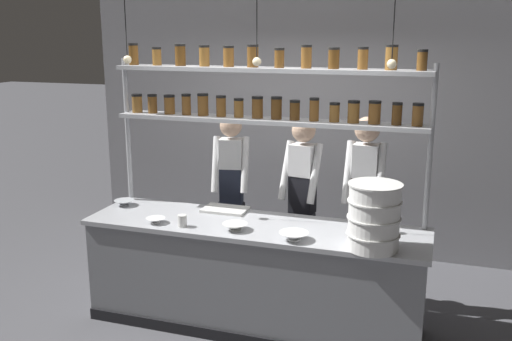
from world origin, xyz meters
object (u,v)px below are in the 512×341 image
cutting_board (225,209)px  prep_bowl_center_back (235,227)px  chef_center (302,195)px  prep_bowl_center_front (156,220)px  spice_shelf_unit (266,100)px  chef_left (231,186)px  prep_bowl_near_right (124,203)px  chef_right (364,197)px  prep_bowl_near_left (294,236)px  serving_cup_front (182,221)px  container_stack (374,217)px

cutting_board → prep_bowl_center_back: size_ratio=1.91×
chef_center → prep_bowl_center_front: 1.40m
spice_shelf_unit → prep_bowl_center_front: spice_shelf_unit is taller
chef_left → prep_bowl_near_right: bearing=-151.5°
chef_right → prep_bowl_near_left: (-0.40, -0.97, -0.08)m
prep_bowl_center_front → prep_bowl_near_right: 0.63m
prep_bowl_near_right → spice_shelf_unit: bearing=8.8°
chef_center → serving_cup_front: chef_center is taller
container_stack → prep_bowl_center_back: 1.14m
chef_left → prep_bowl_center_back: size_ratio=8.16×
spice_shelf_unit → cutting_board: 1.06m
serving_cup_front → container_stack: bearing=-0.4°
cutting_board → prep_bowl_near_left: (0.78, -0.53, 0.02)m
chef_center → prep_bowl_center_back: (-0.34, -0.89, -0.05)m
chef_right → prep_bowl_near_right: (-2.13, -0.58, -0.09)m
container_stack → prep_bowl_near_right: 2.37m
chef_left → container_stack: bearing=-47.2°
prep_bowl_center_front → prep_bowl_near_right: bearing=145.3°
prep_bowl_center_back → container_stack: bearing=-3.4°
chef_center → prep_bowl_near_left: chef_center is taller
chef_center → prep_bowl_near_left: size_ratio=7.42×
spice_shelf_unit → cutting_board: bearing=-170.6°
prep_bowl_near_left → serving_cup_front: size_ratio=2.32×
prep_bowl_near_left → prep_bowl_center_front: prep_bowl_near_left is taller
prep_bowl_center_front → serving_cup_front: size_ratio=1.65×
chef_center → chef_right: (0.57, 0.00, 0.03)m
chef_center → cutting_board: size_ratio=4.32×
chef_center → container_stack: size_ratio=3.42×
prep_bowl_center_back → chef_right: bearing=44.4°
spice_shelf_unit → chef_left: spice_shelf_unit is taller
spice_shelf_unit → serving_cup_front: 1.24m
chef_center → prep_bowl_near_left: bearing=-69.8°
spice_shelf_unit → chef_left: size_ratio=1.62×
spice_shelf_unit → prep_bowl_near_left: (0.41, -0.59, -0.97)m
chef_right → serving_cup_front: chef_right is taller
spice_shelf_unit → prep_bowl_center_back: bearing=-100.8°
prep_bowl_near_left → prep_bowl_near_right: size_ratio=1.24×
spice_shelf_unit → chef_center: 1.03m
cutting_board → chef_right: bearing=20.4°
chef_right → prep_bowl_center_back: (-0.92, -0.90, -0.08)m
prep_bowl_center_back → serving_cup_front: bearing=-173.0°
chef_right → prep_bowl_center_front: chef_right is taller
chef_center → prep_bowl_near_right: chef_center is taller
spice_shelf_unit → prep_bowl_near_left: size_ratio=11.91×
cutting_board → container_stack: bearing=-20.8°
prep_bowl_center_front → prep_bowl_near_right: (-0.52, 0.36, 0.00)m
container_stack → prep_bowl_near_right: size_ratio=2.69×
cutting_board → prep_bowl_near_right: 0.96m
prep_bowl_near_left → prep_bowl_center_front: (-1.21, 0.03, -0.01)m
cutting_board → prep_bowl_center_back: bearing=-60.0°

